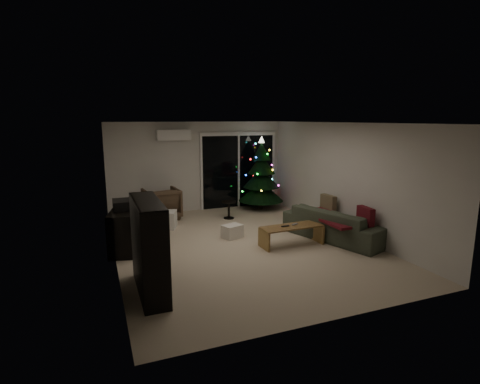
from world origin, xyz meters
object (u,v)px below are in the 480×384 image
object	(u,v)px
bookshelf	(137,249)
christmas_tree	(261,173)
armchair	(162,204)
coffee_table	(291,236)
media_cabinet	(126,229)
sofa	(335,224)

from	to	relation	value
bookshelf	christmas_tree	distance (m)	5.84
armchair	coffee_table	distance (m)	3.76
armchair	christmas_tree	distance (m)	2.96
armchair	christmas_tree	bearing A→B (deg)	175.79
media_cabinet	armchair	size ratio (longest dim) A/B	1.50
sofa	coffee_table	size ratio (longest dim) A/B	1.75
coffee_table	christmas_tree	distance (m)	3.38
bookshelf	media_cabinet	distance (m)	2.14
sofa	christmas_tree	distance (m)	3.24
coffee_table	media_cabinet	bearing A→B (deg)	160.04
sofa	christmas_tree	xyz separation A→B (m)	(-0.34, 3.14, 0.71)
sofa	christmas_tree	bearing A→B (deg)	-12.11
media_cabinet	sofa	size ratio (longest dim) A/B	0.58
armchair	christmas_tree	size ratio (longest dim) A/B	0.43
media_cabinet	bookshelf	bearing A→B (deg)	-77.07
sofa	coffee_table	bearing A→B (deg)	73.74
armchair	coffee_table	xyz separation A→B (m)	(2.13, -3.10, -0.20)
media_cabinet	coffee_table	world-z (taller)	media_cabinet
armchair	sofa	world-z (taller)	armchair
bookshelf	sofa	size ratio (longest dim) A/B	0.62
bookshelf	media_cabinet	size ratio (longest dim) A/B	1.07
armchair	media_cabinet	bearing A→B (deg)	56.78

